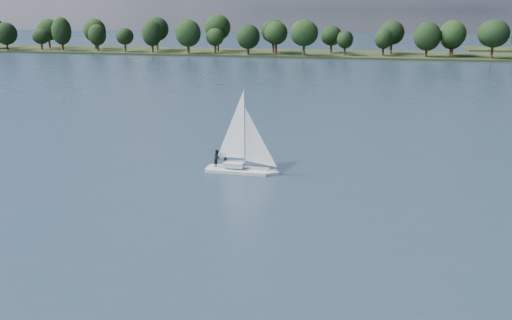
{
  "coord_description": "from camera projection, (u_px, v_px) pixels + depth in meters",
  "views": [
    {
      "loc": [
        18.64,
        -21.7,
        17.48
      ],
      "look_at": [
        5.34,
        33.58,
        2.5
      ],
      "focal_mm": 40.0,
      "sensor_mm": 36.0,
      "label": 1
    }
  ],
  "objects": [
    {
      "name": "far_shore",
      "position": [
        347.0,
        55.0,
        228.38
      ],
      "size": [
        660.0,
        40.0,
        1.5
      ],
      "primitive_type": "cube",
      "color": "black",
      "rests_on": "ground"
    },
    {
      "name": "ground",
      "position": [
        304.0,
        94.0,
        123.09
      ],
      "size": [
        700.0,
        700.0,
        0.0
      ],
      "primitive_type": "plane",
      "color": "#233342",
      "rests_on": "ground"
    },
    {
      "name": "sailboat",
      "position": [
        238.0,
        148.0,
        62.75
      ],
      "size": [
        7.53,
        2.13,
        9.9
      ],
      "rotation": [
        0.0,
        0.0,
        -0.0
      ],
      "color": "silver",
      "rests_on": "ground"
    },
    {
      "name": "treeline",
      "position": [
        334.0,
        35.0,
        223.68
      ],
      "size": [
        562.86,
        74.05,
        18.21
      ],
      "color": "black",
      "rests_on": "ground"
    }
  ]
}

